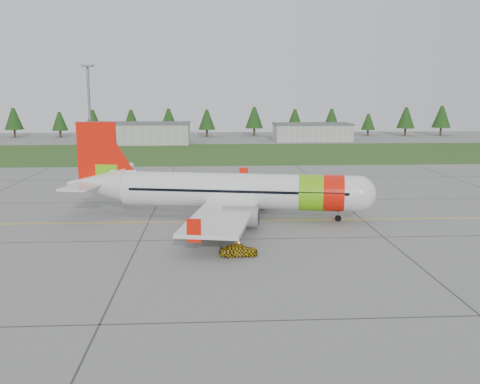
{
  "coord_description": "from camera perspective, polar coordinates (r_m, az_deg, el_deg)",
  "views": [
    {
      "loc": [
        -7.85,
        -52.44,
        14.43
      ],
      "look_at": [
        -4.5,
        6.56,
        3.7
      ],
      "focal_mm": 40.0,
      "sensor_mm": 36.0,
      "label": 1
    }
  ],
  "objects": [
    {
      "name": "taxi_guideline",
      "position": [
        62.63,
        4.04,
        -3.04
      ],
      "size": [
        120.0,
        0.25,
        0.02
      ],
      "primitive_type": "cube",
      "color": "gold",
      "rests_on": "ground"
    },
    {
      "name": "hangar_east",
      "position": [
        173.98,
        7.69,
        6.31
      ],
      "size": [
        24.0,
        12.0,
        5.2
      ],
      "primitive_type": "cube",
      "color": "#A8A8A3",
      "rests_on": "ground"
    },
    {
      "name": "grass_strip",
      "position": [
        135.44,
        0.09,
        4.19
      ],
      "size": [
        320.0,
        50.0,
        0.03
      ],
      "primitive_type": "cube",
      "color": "#30561E",
      "rests_on": "ground"
    },
    {
      "name": "follow_me_car",
      "position": [
        48.47,
        -0.12,
        -4.89
      ],
      "size": [
        1.27,
        1.47,
        3.48
      ],
      "primitive_type": "imported",
      "rotation": [
        0.0,
        0.0,
        1.64
      ],
      "color": "yellow",
      "rests_on": "ground"
    },
    {
      "name": "hangar_west",
      "position": [
        164.34,
        -11.05,
        6.12
      ],
      "size": [
        32.0,
        14.0,
        6.0
      ],
      "primitive_type": "cube",
      "color": "#A8A8A3",
      "rests_on": "ground"
    },
    {
      "name": "treeline",
      "position": [
        190.84,
        -0.9,
        7.46
      ],
      "size": [
        160.0,
        8.0,
        10.0
      ],
      "primitive_type": null,
      "color": "#1C3F14",
      "rests_on": "ground"
    },
    {
      "name": "service_van",
      "position": [
        104.42,
        -11.85,
        3.47
      ],
      "size": [
        1.7,
        1.61,
        4.82
      ],
      "primitive_type": "imported",
      "rotation": [
        0.0,
        0.0,
        0.01
      ],
      "color": "white",
      "rests_on": "ground"
    },
    {
      "name": "ground",
      "position": [
        54.95,
        5.1,
        -4.97
      ],
      "size": [
        320.0,
        320.0,
        0.0
      ],
      "primitive_type": "plane",
      "color": "gray",
      "rests_on": "ground"
    },
    {
      "name": "floodlight_mast",
      "position": [
        113.14,
        -15.72,
        7.67
      ],
      "size": [
        0.5,
        0.5,
        20.0
      ],
      "primitive_type": "cylinder",
      "color": "slate",
      "rests_on": "ground"
    },
    {
      "name": "aircraft",
      "position": [
        63.22,
        -0.97,
        0.11
      ],
      "size": [
        36.92,
        34.52,
        11.27
      ],
      "rotation": [
        0.0,
        0.0,
        -0.19
      ],
      "color": "silver",
      "rests_on": "ground"
    }
  ]
}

